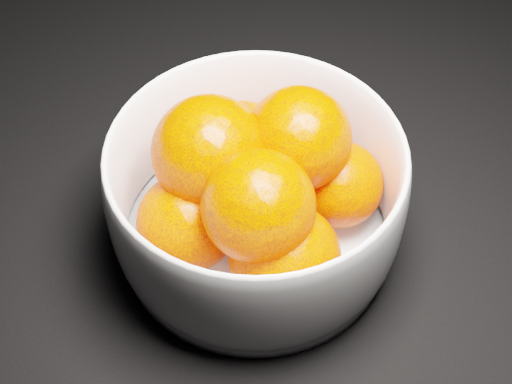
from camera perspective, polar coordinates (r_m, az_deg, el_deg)
ground at (r=0.70m, az=11.44°, el=11.94°), size 3.00×3.00×0.00m
bowl at (r=0.48m, az=0.00°, el=-0.37°), size 0.20×0.20×0.10m
orange_pile at (r=0.47m, az=0.03°, el=0.49°), size 0.17×0.17×0.11m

